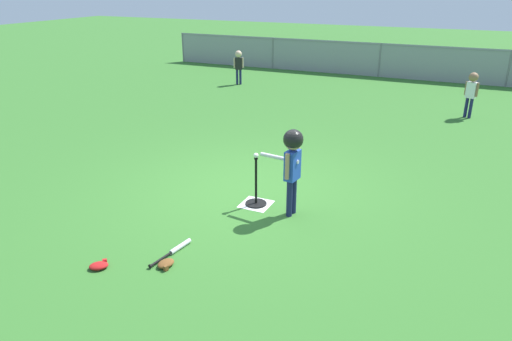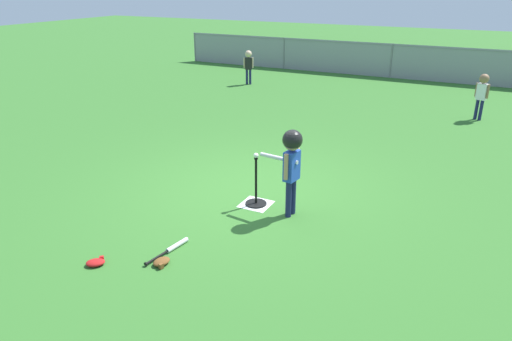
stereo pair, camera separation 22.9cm
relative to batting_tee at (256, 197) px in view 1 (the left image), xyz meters
name	(u,v)px [view 1 (the left image)]	position (x,y,z in m)	size (l,w,h in m)	color
ground_plane	(249,190)	(-0.32, 0.44, -0.12)	(60.00, 60.00, 0.00)	#336B28
home_plate	(256,204)	(0.00, 0.00, -0.12)	(0.44, 0.44, 0.01)	white
batting_tee	(256,197)	(0.00, 0.00, 0.00)	(0.32, 0.32, 0.75)	black
baseball_on_tee	(256,155)	(0.00, 0.00, 0.66)	(0.07, 0.07, 0.07)	white
batter_child	(292,155)	(0.59, -0.08, 0.79)	(0.65, 0.36, 1.28)	#191E4C
fielder_near_left	(472,89)	(2.71, 6.55, 0.59)	(0.31, 0.22, 1.11)	#191E4C
fielder_deep_center	(239,63)	(-4.17, 7.77, 0.57)	(0.29, 0.21, 1.07)	#191E4C
spare_bat_silver	(176,249)	(-0.35, -1.62, -0.09)	(0.16, 0.71, 0.06)	silver
glove_by_plate	(99,266)	(-0.97, -2.31, -0.09)	(0.27, 0.26, 0.07)	#B21919
glove_near_bats	(166,264)	(-0.28, -1.95, -0.09)	(0.20, 0.25, 0.07)	brown
outfield_fence	(380,59)	(-0.32, 10.96, 0.49)	(16.06, 0.06, 1.15)	slate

